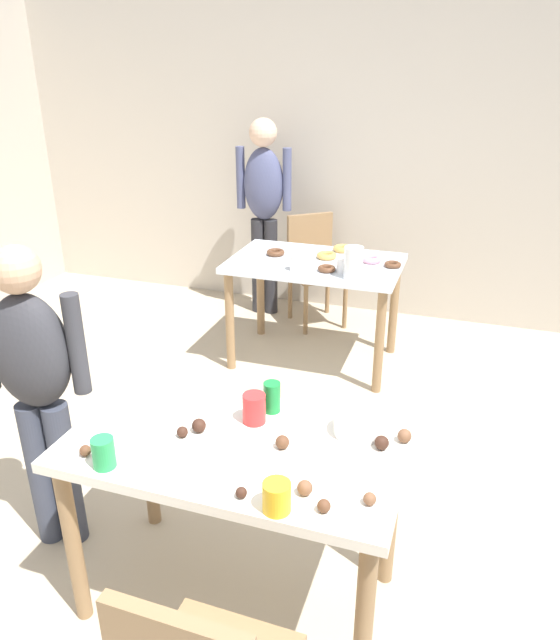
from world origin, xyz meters
TOP-DOWN VIEW (x-y plane):
  - ground_plane at (0.00, 0.00)m, footprint 6.40×6.40m
  - wall_back at (0.00, 3.20)m, footprint 6.40×0.10m
  - dining_table_near at (0.05, -0.02)m, footprint 1.21×0.67m
  - dining_table_far at (-0.23, 2.09)m, footprint 1.15×0.73m
  - chair_far_table at (-0.43, 2.79)m, footprint 0.56×0.56m
  - person_girl_near at (-0.84, 0.04)m, footprint 0.45×0.27m
  - person_adult_far at (-0.87, 2.83)m, footprint 0.45×0.23m
  - mixing_bowl at (0.45, 0.17)m, footprint 0.17×0.17m
  - soda_can at (0.11, 0.22)m, footprint 0.07×0.07m
  - fork_near at (0.44, -0.05)m, footprint 0.17×0.02m
  - cup_near_0 at (0.07, 0.13)m, footprint 0.09×0.09m
  - cup_near_1 at (0.30, -0.30)m, footprint 0.09×0.09m
  - cup_near_2 at (-0.31, -0.29)m, footprint 0.08×0.08m
  - cake_ball_0 at (0.22, 0.00)m, footprint 0.05×0.05m
  - cake_ball_1 at (0.55, 0.11)m, footprint 0.05×0.05m
  - cake_ball_2 at (-0.10, 0.00)m, footprint 0.05×0.05m
  - cake_ball_3 at (-0.14, -0.05)m, footprint 0.04×0.04m
  - cake_ball_4 at (-0.41, -0.26)m, footprint 0.04×0.04m
  - cake_ball_5 at (0.44, -0.27)m, footprint 0.04×0.04m
  - cake_ball_6 at (0.62, 0.17)m, footprint 0.05×0.05m
  - cake_ball_7 at (0.18, -0.29)m, footprint 0.04×0.04m
  - cake_ball_8 at (0.57, -0.19)m, footprint 0.04×0.04m
  - cake_ball_9 at (0.37, -0.21)m, footprint 0.05×0.05m
  - pitcher_far at (0.08, 1.82)m, footprint 0.12×0.12m
  - cup_far_0 at (-0.00, 1.91)m, footprint 0.08×0.08m
  - cup_far_1 at (-0.30, 1.85)m, footprint 0.08×0.08m
  - donut_far_0 at (-0.11, 2.36)m, footprint 0.13×0.13m
  - donut_far_1 at (-0.53, 2.12)m, footprint 0.13×0.13m
  - donut_far_2 at (0.29, 2.12)m, footprint 0.11×0.11m
  - donut_far_3 at (-0.17, 2.16)m, footprint 0.14×0.14m
  - donut_far_4 at (0.13, 2.18)m, footprint 0.13×0.13m
  - donut_far_5 at (-0.10, 1.90)m, footprint 0.12×0.12m

SIDE VIEW (x-z plane):
  - ground_plane at x=0.00m, z-range 0.00..0.00m
  - chair_far_table at x=-0.43m, z-range 0.06..0.93m
  - dining_table_near at x=0.05m, z-range 0.26..1.01m
  - dining_table_far at x=-0.23m, z-range 0.27..1.02m
  - fork_near at x=0.44m, z-range 0.75..0.76m
  - donut_far_2 at x=0.29m, z-range 0.75..0.78m
  - donut_far_5 at x=-0.10m, z-range 0.75..0.78m
  - cake_ball_7 at x=0.18m, z-range 0.75..0.79m
  - donut_far_1 at x=-0.53m, z-range 0.75..0.79m
  - donut_far_0 at x=-0.11m, z-range 0.75..0.79m
  - donut_far_4 at x=0.13m, z-range 0.75..0.79m
  - cake_ball_4 at x=-0.41m, z-range 0.75..0.79m
  - donut_far_3 at x=-0.17m, z-range 0.75..0.79m
  - cake_ball_3 at x=-0.14m, z-range 0.75..0.79m
  - cake_ball_8 at x=0.57m, z-range 0.75..0.79m
  - cake_ball_5 at x=0.44m, z-range 0.75..0.79m
  - cake_ball_0 at x=0.22m, z-range 0.75..0.80m
  - cake_ball_9 at x=0.37m, z-range 0.75..0.80m
  - cake_ball_6 at x=0.62m, z-range 0.75..0.80m
  - cake_ball_1 at x=0.55m, z-range 0.75..0.80m
  - cake_ball_2 at x=-0.10m, z-range 0.75..0.80m
  - mixing_bowl at x=0.45m, z-range 0.75..0.82m
  - cup_far_0 at x=0.00m, z-range 0.75..0.84m
  - cup_far_1 at x=-0.30m, z-range 0.75..0.85m
  - cup_near_1 at x=0.30m, z-range 0.75..0.85m
  - cup_near_2 at x=-0.31m, z-range 0.75..0.86m
  - cup_near_0 at x=0.07m, z-range 0.75..0.87m
  - soda_can at x=0.11m, z-range 0.75..0.87m
  - person_girl_near at x=-0.84m, z-range 0.13..1.51m
  - pitcher_far at x=0.08m, z-range 0.75..0.95m
  - person_adult_far at x=-0.87m, z-range 0.17..1.76m
  - wall_back at x=0.00m, z-range 0.00..2.60m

